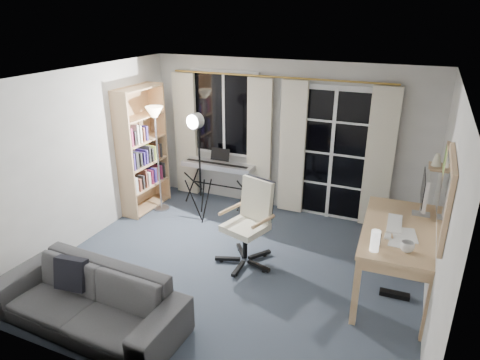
% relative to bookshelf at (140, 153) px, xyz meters
% --- Properties ---
extents(floor, '(4.50, 4.00, 0.02)m').
position_rel_bookshelf_xyz_m(floor, '(2.13, -1.07, -0.96)').
color(floor, '#363F4F').
rests_on(floor, ground).
extents(window, '(1.20, 0.08, 1.40)m').
position_rel_bookshelf_xyz_m(window, '(1.08, 0.90, 0.55)').
color(window, white).
rests_on(window, floor).
extents(french_door, '(1.32, 0.09, 2.11)m').
position_rel_bookshelf_xyz_m(french_door, '(2.88, 0.90, 0.07)').
color(french_door, white).
rests_on(french_door, floor).
extents(curtains, '(3.60, 0.07, 2.13)m').
position_rel_bookshelf_xyz_m(curtains, '(1.99, 0.81, 0.14)').
color(curtains, gold).
rests_on(curtains, floor).
extents(bookshelf, '(0.34, 0.94, 2.01)m').
position_rel_bookshelf_xyz_m(bookshelf, '(0.00, 0.00, 0.00)').
color(bookshelf, tan).
rests_on(bookshelf, floor).
extents(torchiere_lamp, '(0.29, 0.29, 1.71)m').
position_rel_bookshelf_xyz_m(torchiere_lamp, '(0.30, 0.05, 0.43)').
color(torchiere_lamp, '#B2B2B7').
rests_on(torchiere_lamp, floor).
extents(keyboard_piano, '(1.23, 0.60, 0.89)m').
position_rel_bookshelf_xyz_m(keyboard_piano, '(1.07, 0.63, -0.28)').
color(keyboard_piano, black).
rests_on(keyboard_piano, floor).
extents(studio_light, '(0.37, 0.38, 1.74)m').
position_rel_bookshelf_xyz_m(studio_light, '(1.06, -0.03, 0.44)').
color(studio_light, black).
rests_on(studio_light, floor).
extents(office_chair, '(0.77, 0.77, 1.11)m').
position_rel_bookshelf_xyz_m(office_chair, '(2.24, -0.77, -0.30)').
color(office_chair, black).
rests_on(office_chair, floor).
extents(desk, '(0.84, 1.59, 0.84)m').
position_rel_bookshelf_xyz_m(desk, '(4.01, -0.76, -0.22)').
color(desk, tan).
rests_on(desk, floor).
extents(monitor, '(0.21, 0.60, 0.52)m').
position_rel_bookshelf_xyz_m(monitor, '(4.20, -0.31, 0.20)').
color(monitor, silver).
rests_on(monitor, desk).
extents(desk_clutter, '(0.47, 0.96, 1.06)m').
position_rel_bookshelf_xyz_m(desk_clutter, '(3.94, -1.00, -0.30)').
color(desk_clutter, white).
rests_on(desk_clutter, desk).
extents(mug, '(0.14, 0.11, 0.14)m').
position_rel_bookshelf_xyz_m(mug, '(4.11, -1.26, -0.05)').
color(mug, silver).
rests_on(mug, desk).
extents(wall_mirror, '(0.04, 0.94, 0.74)m').
position_rel_bookshelf_xyz_m(wall_mirror, '(4.35, -1.42, 0.60)').
color(wall_mirror, tan).
rests_on(wall_mirror, floor).
extents(framed_print, '(0.03, 0.42, 0.32)m').
position_rel_bookshelf_xyz_m(framed_print, '(4.35, -0.52, 0.65)').
color(framed_print, tan).
rests_on(framed_print, floor).
extents(wall_shelf, '(0.16, 0.30, 0.18)m').
position_rel_bookshelf_xyz_m(wall_shelf, '(4.29, -0.02, 0.46)').
color(wall_shelf, tan).
rests_on(wall_shelf, floor).
extents(sofa, '(2.10, 0.69, 0.81)m').
position_rel_bookshelf_xyz_m(sofa, '(1.16, -2.62, -0.55)').
color(sofa, '#333336').
rests_on(sofa, floor).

